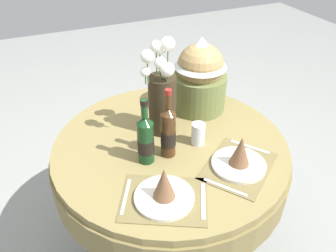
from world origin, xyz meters
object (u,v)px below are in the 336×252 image
object	(u,v)px
tumbler_near_right	(198,134)
flower_vase	(162,95)
place_setting_left	(164,191)
wine_bottle_rear	(146,139)
place_setting_right	(239,158)
wine_bottle_left	(168,132)
dining_table	(170,162)
gift_tub_back_right	(200,73)

from	to	relation	value
tumbler_near_right	flower_vase	bearing A→B (deg)	124.48
place_setting_left	flower_vase	bearing A→B (deg)	68.39
wine_bottle_rear	tumbler_near_right	xyz separation A→B (m)	(0.27, 0.02, -0.06)
place_setting_right	tumbler_near_right	bearing A→B (deg)	111.24
tumbler_near_right	wine_bottle_rear	bearing A→B (deg)	-175.58
place_setting_left	wine_bottle_left	xyz separation A→B (m)	(0.13, 0.25, 0.08)
tumbler_near_right	wine_bottle_left	bearing A→B (deg)	-173.20
wine_bottle_left	wine_bottle_rear	xyz separation A→B (m)	(-0.11, -0.00, -0.01)
wine_bottle_rear	flower_vase	bearing A→B (deg)	50.55
wine_bottle_left	wine_bottle_rear	bearing A→B (deg)	-179.22
place_setting_left	place_setting_right	bearing A→B (deg)	7.50
wine_bottle_left	tumbler_near_right	bearing A→B (deg)	6.80
dining_table	tumbler_near_right	distance (m)	0.22
place_setting_right	flower_vase	distance (m)	0.47
dining_table	tumbler_near_right	xyz separation A→B (m)	(0.12, -0.06, 0.18)
wine_bottle_rear	gift_tub_back_right	bearing A→B (deg)	36.32
flower_vase	tumbler_near_right	distance (m)	0.25
dining_table	flower_vase	size ratio (longest dim) A/B	2.40
wine_bottle_left	wine_bottle_rear	world-z (taller)	wine_bottle_left
tumbler_near_right	place_setting_left	bearing A→B (deg)	-136.76
place_setting_left	wine_bottle_left	distance (m)	0.30
gift_tub_back_right	wine_bottle_rear	bearing A→B (deg)	-143.68
place_setting_left	gift_tub_back_right	bearing A→B (deg)	51.80
flower_vase	gift_tub_back_right	xyz separation A→B (m)	(0.27, 0.12, 0.01)
place_setting_left	flower_vase	world-z (taller)	flower_vase
flower_vase	wine_bottle_rear	size ratio (longest dim) A/B	1.53
flower_vase	tumbler_near_right	world-z (taller)	flower_vase
place_setting_right	tumbler_near_right	size ratio (longest dim) A/B	3.88
dining_table	tumbler_near_right	bearing A→B (deg)	-24.81
dining_table	wine_bottle_rear	xyz separation A→B (m)	(-0.15, -0.08, 0.25)
place_setting_right	wine_bottle_left	bearing A→B (deg)	140.82
wine_bottle_left	gift_tub_back_right	bearing A→B (deg)	44.43
place_setting_left	gift_tub_back_right	world-z (taller)	gift_tub_back_right
flower_vase	wine_bottle_rear	bearing A→B (deg)	-129.45
place_setting_left	tumbler_near_right	distance (m)	0.40
dining_table	tumbler_near_right	size ratio (longest dim) A/B	10.53
wine_bottle_left	gift_tub_back_right	size ratio (longest dim) A/B	0.83
dining_table	place_setting_left	distance (m)	0.41
flower_vase	place_setting_left	bearing A→B (deg)	-111.61
place_setting_right	gift_tub_back_right	bearing A→B (deg)	82.59
flower_vase	wine_bottle_left	xyz separation A→B (m)	(-0.05, -0.19, -0.08)
place_setting_left	gift_tub_back_right	size ratio (longest dim) A/B	1.03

